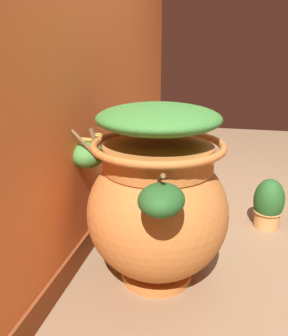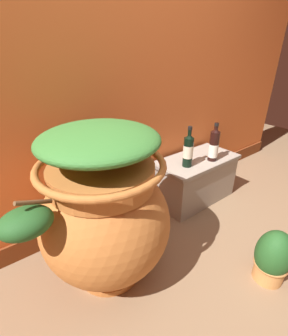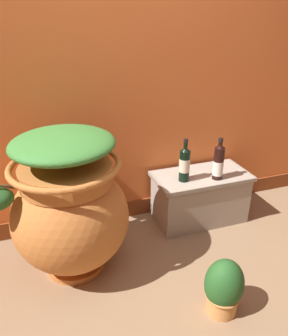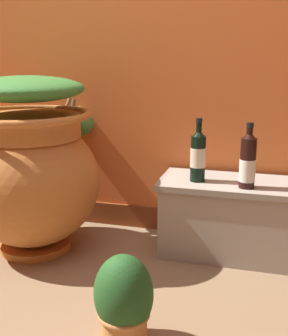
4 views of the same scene
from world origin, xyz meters
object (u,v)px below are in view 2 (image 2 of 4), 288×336
Objects in this scene: terracotta_urn at (104,209)px; potted_shrub at (273,258)px; wine_bottle_left at (214,145)px; wine_bottle_middle at (188,150)px.

terracotta_urn is 2.95× the size of potted_shrub.
potted_shrub is at bearing -116.47° from wine_bottle_left.
terracotta_urn is at bearing -173.52° from wine_bottle_left.
potted_shrub is (-0.13, -0.82, -0.38)m from wine_bottle_middle.
wine_bottle_middle is at bearing 168.04° from wine_bottle_left.
wine_bottle_middle is (-0.25, 0.05, 0.01)m from wine_bottle_left.
wine_bottle_middle reaches higher than wine_bottle_left.
terracotta_urn is at bearing 138.28° from potted_shrub.
wine_bottle_middle is 0.92m from potted_shrub.
terracotta_urn is 3.15× the size of wine_bottle_middle.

